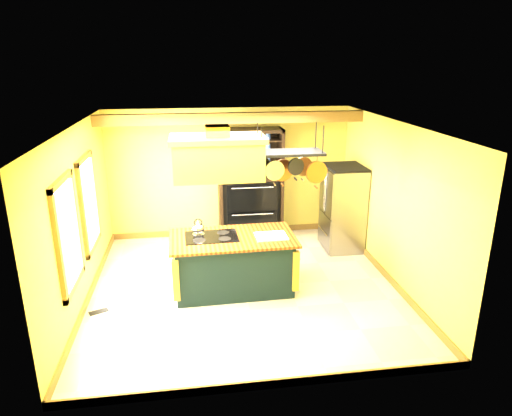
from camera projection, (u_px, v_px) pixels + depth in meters
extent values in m
plane|color=beige|center=(244.00, 287.00, 7.63)|extent=(5.00, 5.00, 0.00)
plane|color=white|center=(243.00, 125.00, 6.79)|extent=(5.00, 5.00, 0.00)
cube|color=gold|center=(230.00, 173.00, 9.56)|extent=(5.00, 0.02, 2.70)
cube|color=gold|center=(271.00, 285.00, 4.86)|extent=(5.00, 0.02, 2.70)
cube|color=gold|center=(79.00, 218.00, 6.87)|extent=(0.02, 5.00, 2.70)
cube|color=gold|center=(393.00, 204.00, 7.55)|extent=(0.02, 5.00, 2.70)
cube|color=olive|center=(232.00, 118.00, 8.42)|extent=(5.00, 0.15, 0.20)
cube|color=olive|center=(68.00, 235.00, 6.11)|extent=(0.06, 1.06, 1.56)
cube|color=white|center=(70.00, 234.00, 6.11)|extent=(0.02, 0.85, 1.34)
cube|color=olive|center=(89.00, 203.00, 7.42)|extent=(0.06, 1.06, 1.56)
cube|color=white|center=(90.00, 203.00, 7.42)|extent=(0.02, 0.85, 1.34)
cube|color=black|center=(233.00, 264.00, 7.46)|extent=(1.87, 1.05, 0.88)
cube|color=#93501C|center=(233.00, 238.00, 7.31)|extent=(2.03, 1.16, 0.04)
cube|color=black|center=(211.00, 237.00, 7.30)|extent=(0.85, 0.60, 0.01)
ellipsoid|color=silver|center=(198.00, 228.00, 7.36)|extent=(0.20, 0.20, 0.16)
cube|color=white|center=(271.00, 236.00, 7.32)|extent=(0.51, 0.40, 0.02)
cube|color=gold|center=(218.00, 160.00, 6.88)|extent=(1.34, 0.72, 0.57)
cube|color=olive|center=(218.00, 139.00, 6.78)|extent=(1.42, 0.80, 0.08)
cube|color=gold|center=(217.00, 134.00, 6.76)|extent=(0.35, 0.35, 0.23)
cube|color=black|center=(289.00, 153.00, 7.01)|extent=(1.03, 0.52, 0.04)
cylinder|color=black|center=(262.00, 142.00, 6.68)|extent=(0.02, 0.02, 0.43)
cylinder|color=black|center=(316.00, 136.00, 7.20)|extent=(0.02, 0.02, 0.43)
cylinder|color=black|center=(262.00, 165.00, 7.11)|extent=(0.27, 0.04, 0.27)
cylinder|color=silver|center=(275.00, 171.00, 6.96)|extent=(0.31, 0.04, 0.31)
cylinder|color=#B7612D|center=(282.00, 170.00, 7.19)|extent=(0.35, 0.04, 0.35)
cylinder|color=black|center=(296.00, 167.00, 6.98)|extent=(0.27, 0.04, 0.27)
cylinder|color=silver|center=(303.00, 166.00, 7.22)|extent=(0.31, 0.04, 0.31)
cylinder|color=#B7612D|center=(317.00, 172.00, 7.06)|extent=(0.35, 0.04, 0.35)
cube|color=gray|center=(343.00, 209.00, 8.98)|extent=(0.69, 0.84, 1.64)
cube|color=gray|center=(330.00, 195.00, 8.62)|extent=(0.03, 0.40, 0.89)
cube|color=gray|center=(323.00, 189.00, 9.01)|extent=(0.03, 0.40, 0.89)
cube|color=gray|center=(325.00, 231.00, 9.07)|extent=(0.03, 0.81, 0.69)
cube|color=black|center=(341.00, 246.00, 9.23)|extent=(0.65, 0.80, 0.06)
cube|color=black|center=(249.00, 182.00, 9.63)|extent=(1.31, 0.06, 2.31)
cube|color=black|center=(220.00, 186.00, 9.31)|extent=(0.06, 0.55, 2.31)
cube|color=black|center=(280.00, 184.00, 9.48)|extent=(0.06, 0.55, 2.31)
cube|color=black|center=(250.00, 178.00, 9.35)|extent=(1.31, 0.55, 0.05)
cube|color=black|center=(250.00, 206.00, 9.57)|extent=(1.19, 0.45, 1.25)
cube|color=black|center=(252.00, 199.00, 9.18)|extent=(1.02, 0.04, 0.55)
cube|color=black|center=(253.00, 224.00, 9.35)|extent=(1.02, 0.04, 0.50)
cube|color=black|center=(250.00, 166.00, 9.27)|extent=(1.19, 0.49, 0.02)
cube|color=black|center=(250.00, 153.00, 9.18)|extent=(1.19, 0.49, 0.02)
cube|color=black|center=(250.00, 140.00, 9.10)|extent=(1.19, 0.49, 0.03)
cylinder|color=white|center=(235.00, 165.00, 9.16)|extent=(0.22, 0.22, 0.07)
cylinder|color=#3F62B1|center=(268.00, 148.00, 9.15)|extent=(0.10, 0.10, 0.17)
cube|color=black|center=(99.00, 312.00, 6.89)|extent=(0.30, 0.22, 0.01)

